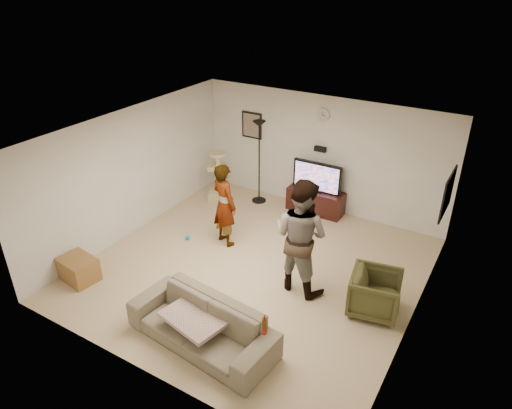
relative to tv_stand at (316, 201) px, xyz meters
The scene contains 24 objects.
floor 2.52m from the tv_stand, 91.21° to the right, with size 5.50×5.50×0.02m, color tan.
ceiling 3.37m from the tv_stand, 91.21° to the right, with size 5.50×5.50×0.02m, color silver.
wall_back 1.03m from the tv_stand, 102.15° to the left, with size 5.50×0.04×2.50m, color silver.
wall_front 5.35m from the tv_stand, 90.58° to the right, with size 5.50×0.04×2.50m, color silver.
wall_left 3.89m from the tv_stand, 138.21° to the right, with size 0.04×5.50×2.50m, color silver.
wall_right 3.81m from the tv_stand, 42.88° to the right, with size 0.04×5.50×2.50m, color silver.
wall_clock 1.86m from the tv_stand, 103.78° to the left, with size 0.26×0.26×0.04m, color silver.
wall_speaker 1.14m from the tv_stand, 105.91° to the left, with size 0.25×0.10×0.10m, color black.
picture_back 2.22m from the tv_stand, behind, with size 0.42×0.03×0.52m, color #736454.
picture_right 3.09m from the tv_stand, 18.68° to the right, with size 0.03×0.78×0.62m, color #F1C961.
tv_stand is the anchor object (origin of this frame).
console_box 0.45m from the tv_stand, 84.83° to the right, with size 0.40×0.30×0.07m, color silver.
tv 0.57m from the tv_stand, ahead, with size 1.07×0.08×0.64m, color black.
tv_screen 0.57m from the tv_stand, 90.00° to the right, with size 0.99×0.01×0.56m, color #FB8149.
floor_lamp 1.49m from the tv_stand, behind, with size 0.32×0.32×1.88m, color black.
cat_tree 2.27m from the tv_stand, 164.17° to the right, with size 0.38×0.38×1.18m, color tan.
person_left 2.33m from the tv_stand, 115.57° to the right, with size 0.60×0.39×1.64m, color #9E9E9E.
person_right 2.79m from the tv_stand, 71.55° to the right, with size 0.96×0.75×1.97m, color #414E91.
sofa 4.43m from the tv_stand, 86.76° to the right, with size 2.21×0.86×0.65m, color #695F4C.
throw_blanket 4.43m from the tv_stand, 87.83° to the right, with size 0.90×0.70×0.06m, color #BD9C8F.
beer_bottle 4.63m from the tv_stand, 74.01° to the right, with size 0.06×0.06×0.25m, color #542708.
armchair 3.31m from the tv_stand, 49.73° to the right, with size 0.74×0.76×0.69m, color #39391C.
side_table 4.96m from the tv_stand, 119.65° to the right, with size 0.62×0.47×0.41m, color brown.
toy_ball 2.89m from the tv_stand, 125.23° to the right, with size 0.09×0.09×0.09m, color #04939A.
Camera 1 is at (3.52, -5.80, 4.87)m, focal length 32.52 mm.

